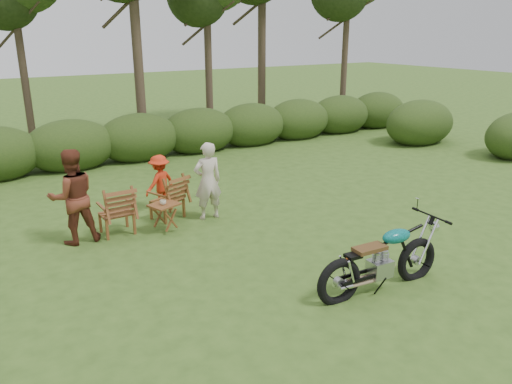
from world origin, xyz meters
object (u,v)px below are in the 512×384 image
motorcycle (378,289)px  adult_b (78,242)px  lawn_chair_left (118,233)px  side_table (165,218)px  lawn_chair_right (168,218)px  adult_a (209,218)px  child (162,209)px  cup (163,202)px

motorcycle → adult_b: 5.47m
lawn_chair_left → side_table: (0.82, -0.40, 0.28)m
side_table → lawn_chair_right: bearing=63.9°
adult_a → adult_b: bearing=0.3°
lawn_chair_left → adult_a: bearing=172.8°
lawn_chair_right → side_table: size_ratio=1.68×
side_table → lawn_chair_left: bearing=154.1°
lawn_chair_right → adult_b: size_ratio=0.54×
child → lawn_chair_right: bearing=56.6°
adult_a → motorcycle: bearing=106.0°
adult_b → child: (2.01, 0.87, 0.00)m
lawn_chair_right → adult_b: (-1.90, -0.25, 0.00)m
motorcycle → cup: (-1.88, 3.84, 0.61)m
side_table → child: 1.36m
motorcycle → lawn_chair_right: 4.76m
cup → child: size_ratio=0.10×
adult_b → child: bearing=-156.7°
motorcycle → adult_a: size_ratio=1.31×
lawn_chair_right → lawn_chair_left: lawn_chair_left is taller
adult_b → lawn_chair_right: bearing=-172.6°
lawn_chair_left → side_table: 0.96m
lawn_chair_right → cup: size_ratio=8.02×
motorcycle → child: 5.32m
motorcycle → child: (-1.42, 5.13, 0.00)m
child → adult_b: bearing=-0.2°
lawn_chair_right → child: child is taller
lawn_chair_right → side_table: side_table is taller
cup → adult_b: (-1.55, 0.42, -0.61)m
motorcycle → lawn_chair_right: (-1.53, 4.51, 0.00)m
motorcycle → side_table: size_ratio=3.76×
adult_a → child: 1.24m
side_table → cup: bearing=-141.4°
lawn_chair_left → adult_a: 1.88m
child → lawn_chair_left: bearing=11.0°
lawn_chair_left → cup: size_ratio=8.17×
side_table → adult_b: size_ratio=0.32×
motorcycle → side_table: 4.29m
lawn_chair_left → adult_a: size_ratio=0.60×
side_table → adult_b: bearing=166.2°
side_table → adult_b: adult_b is taller
lawn_chair_left → adult_b: bearing=0.2°
adult_b → child: adult_b is taller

